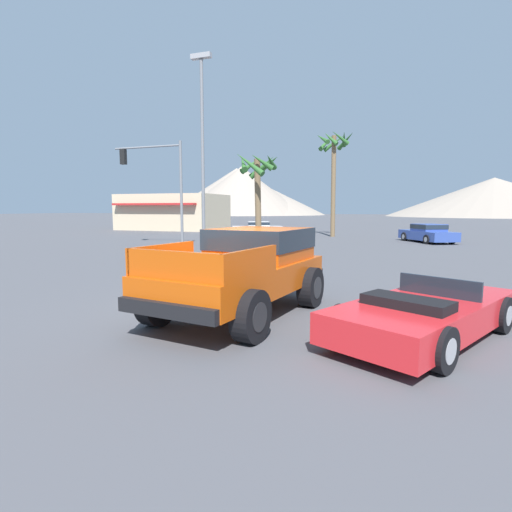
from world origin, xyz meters
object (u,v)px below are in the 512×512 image
street_lamp_post (202,141)px  palm_tree_short (258,176)px  traffic_light_main (156,174)px  parked_car_white (258,228)px  orange_pickup_truck (248,265)px  red_convertible_car (426,314)px  parked_car_blue (428,233)px  palm_tree_leaning (334,158)px

street_lamp_post → palm_tree_short: street_lamp_post is taller
traffic_light_main → parked_car_white: bearing=-99.3°
orange_pickup_truck → parked_car_white: orange_pickup_truck is taller
orange_pickup_truck → red_convertible_car: (3.54, -0.66, -0.60)m
traffic_light_main → parked_car_blue: bearing=-151.8°
red_convertible_car → palm_tree_leaning: palm_tree_leaning is taller
parked_car_blue → orange_pickup_truck: bearing=-132.4°
parked_car_white → palm_tree_short: (3.69, -10.66, 3.60)m
parked_car_blue → traffic_light_main: bearing=179.2°
red_convertible_car → palm_tree_leaning: bearing=129.7°
red_convertible_car → parked_car_white: parked_car_white is taller
parked_car_blue → street_lamp_post: (-9.96, -13.31, 4.50)m
palm_tree_leaning → parked_car_white: bearing=173.7°
parked_car_white → palm_tree_short: 11.84m
orange_pickup_truck → palm_tree_leaning: 25.06m
parked_car_white → parked_car_blue: bearing=-130.0°
parked_car_blue → palm_tree_short: bearing=-175.5°
orange_pickup_truck → street_lamp_post: street_lamp_post is taller
street_lamp_post → palm_tree_short: size_ratio=1.56×
street_lamp_post → orange_pickup_truck: bearing=-57.4°
orange_pickup_truck → parked_car_white: bearing=117.6°
orange_pickup_truck → traffic_light_main: (-10.54, 12.68, 3.27)m
palm_tree_short → palm_tree_leaning: size_ratio=0.67×
orange_pickup_truck → red_convertible_car: bearing=-1.5°
parked_car_white → palm_tree_short: palm_tree_short is taller
palm_tree_leaning → traffic_light_main: bearing=-126.5°
palm_tree_leaning → parked_car_blue: bearing=-26.6°
palm_tree_short → palm_tree_leaning: palm_tree_leaning is taller
parked_car_blue → palm_tree_short: (-9.83, -6.50, 3.56)m
orange_pickup_truck → palm_tree_short: (-4.80, 14.52, 3.15)m
red_convertible_car → street_lamp_post: street_lamp_post is taller
street_lamp_post → palm_tree_leaning: size_ratio=1.04×
parked_car_blue → palm_tree_leaning: size_ratio=0.56×
traffic_light_main → palm_tree_leaning: size_ratio=0.73×
parked_car_blue → red_convertible_car: bearing=-122.9°
traffic_light_main → street_lamp_post: street_lamp_post is taller
parked_car_white → traffic_light_main: traffic_light_main is taller
orange_pickup_truck → parked_car_blue: size_ratio=1.08×
orange_pickup_truck → red_convertible_car: size_ratio=1.11×
red_convertible_car → traffic_light_main: size_ratio=0.74×
traffic_light_main → palm_tree_leaning: palm_tree_leaning is taller
orange_pickup_truck → palm_tree_short: 15.62m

